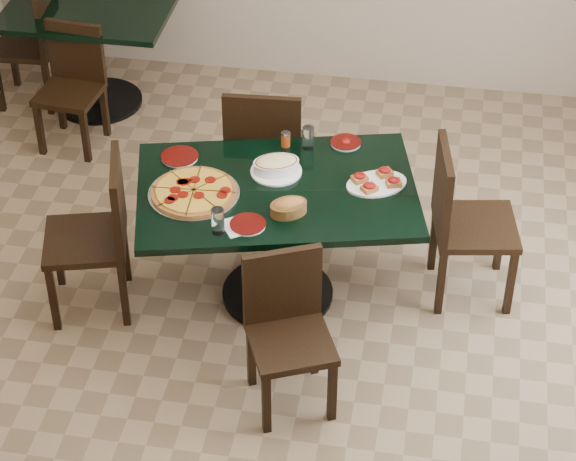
% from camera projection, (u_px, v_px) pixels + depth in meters
% --- Properties ---
extents(floor, '(5.50, 5.50, 0.00)m').
position_uv_depth(floor, '(264.00, 329.00, 6.15)').
color(floor, '#836A4B').
rests_on(floor, ground).
extents(room_shell, '(5.50, 5.50, 5.50)m').
position_uv_depth(room_shell, '(485.00, 6.00, 6.63)').
color(room_shell, white).
rests_on(room_shell, floor).
extents(main_table, '(1.65, 1.27, 0.75)m').
position_uv_depth(main_table, '(277.00, 215.00, 6.02)').
color(main_table, black).
rests_on(main_table, floor).
extents(back_table, '(1.11, 0.81, 0.75)m').
position_uv_depth(back_table, '(92.00, 37.00, 7.66)').
color(back_table, black).
rests_on(back_table, floor).
extents(chair_far, '(0.47, 0.47, 0.96)m').
position_uv_depth(chair_far, '(265.00, 148.00, 6.58)').
color(chair_far, black).
rests_on(chair_far, floor).
extents(chair_near, '(0.52, 0.52, 0.84)m').
position_uv_depth(chair_near, '(287.00, 323.00, 5.50)').
color(chair_near, black).
rests_on(chair_near, floor).
extents(chair_right, '(0.51, 0.51, 0.95)m').
position_uv_depth(chair_right, '(461.00, 216.00, 6.08)').
color(chair_right, black).
rests_on(chair_right, floor).
extents(chair_left, '(0.54, 0.54, 0.94)m').
position_uv_depth(chair_left, '(100.00, 228.00, 6.00)').
color(chair_left, black).
rests_on(chair_left, floor).
extents(back_chair_near, '(0.42, 0.42, 0.82)m').
position_uv_depth(back_chair_near, '(73.00, 80.00, 7.35)').
color(back_chair_near, black).
rests_on(back_chair_near, floor).
extents(back_chair_left, '(0.44, 0.44, 0.88)m').
position_uv_depth(back_chair_left, '(36.00, 38.00, 7.72)').
color(back_chair_left, black).
rests_on(back_chair_left, floor).
extents(pepperoni_pizza, '(0.48, 0.48, 0.04)m').
position_uv_depth(pepperoni_pizza, '(194.00, 192.00, 5.85)').
color(pepperoni_pizza, silver).
rests_on(pepperoni_pizza, main_table).
extents(lasagna_casserole, '(0.29, 0.28, 0.09)m').
position_uv_depth(lasagna_casserole, '(276.00, 165.00, 5.99)').
color(lasagna_casserole, white).
rests_on(lasagna_casserole, main_table).
extents(bread_basket, '(0.24, 0.22, 0.09)m').
position_uv_depth(bread_basket, '(288.00, 207.00, 5.71)').
color(bread_basket, brown).
rests_on(bread_basket, main_table).
extents(bruschetta_platter, '(0.40, 0.36, 0.05)m').
position_uv_depth(bruschetta_platter, '(377.00, 181.00, 5.91)').
color(bruschetta_platter, white).
rests_on(bruschetta_platter, main_table).
extents(side_plate_near, '(0.18, 0.18, 0.02)m').
position_uv_depth(side_plate_near, '(248.00, 224.00, 5.65)').
color(side_plate_near, white).
rests_on(side_plate_near, main_table).
extents(side_plate_far_r, '(0.17, 0.17, 0.03)m').
position_uv_depth(side_plate_far_r, '(346.00, 142.00, 6.23)').
color(side_plate_far_r, white).
rests_on(side_plate_far_r, main_table).
extents(side_plate_far_l, '(0.21, 0.21, 0.02)m').
position_uv_depth(side_plate_far_l, '(180.00, 157.00, 6.12)').
color(side_plate_far_l, white).
rests_on(side_plate_far_l, main_table).
extents(napkin_setting, '(0.22, 0.22, 0.01)m').
position_uv_depth(napkin_setting, '(240.00, 226.00, 5.65)').
color(napkin_setting, silver).
rests_on(napkin_setting, main_table).
extents(water_glass_a, '(0.06, 0.06, 0.13)m').
position_uv_depth(water_glass_a, '(308.00, 138.00, 6.16)').
color(water_glass_a, white).
rests_on(water_glass_a, main_table).
extents(water_glass_b, '(0.07, 0.07, 0.14)m').
position_uv_depth(water_glass_b, '(218.00, 221.00, 5.56)').
color(water_glass_b, white).
rests_on(water_glass_b, main_table).
extents(pepper_shaker, '(0.05, 0.05, 0.09)m').
position_uv_depth(pepper_shaker, '(286.00, 139.00, 6.19)').
color(pepper_shaker, '#B44013').
rests_on(pepper_shaker, main_table).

